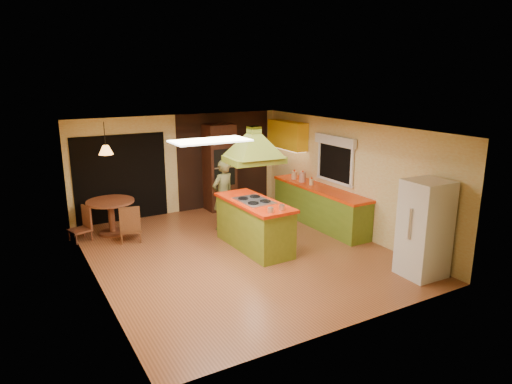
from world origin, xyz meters
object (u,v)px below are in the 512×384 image
canister_large (303,177)px  wall_oven (220,167)px  man (223,195)px  dining_table (111,210)px  refrigerator (425,229)px  kitchen_island (254,224)px

canister_large → wall_oven: bearing=129.7°
man → dining_table: bearing=-39.9°
dining_table → canister_large: bearing=-14.6°
man → refrigerator: 4.44m
kitchen_island → canister_large: 2.38m
kitchen_island → wall_oven: wall_oven is taller
kitchen_island → dining_table: 3.29m
man → canister_large: 2.08m
kitchen_island → refrigerator: refrigerator is taller
canister_large → man: bearing=174.7°
man → canister_large: bearing=157.1°
wall_oven → refrigerator: bearing=-77.6°
refrigerator → wall_oven: (-1.35, 5.49, 0.25)m
kitchen_island → man: size_ratio=1.24×
man → dining_table: size_ratio=1.58×
kitchen_island → wall_oven: (0.59, 2.88, 0.61)m
wall_oven → kitchen_island: bearing=-102.9°
kitchen_island → refrigerator: bearing=-55.3°
kitchen_island → man: (-0.05, 1.35, 0.31)m
man → refrigerator: refrigerator is taller
refrigerator → canister_large: bearing=90.5°
wall_oven → man: bearing=-114.1°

